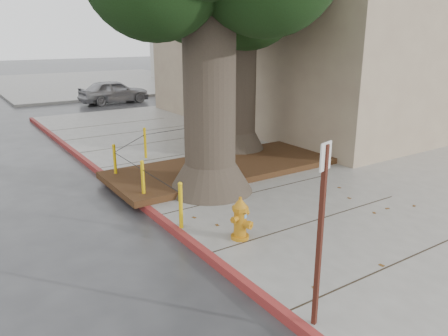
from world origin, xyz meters
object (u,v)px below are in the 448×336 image
at_px(fire_hydrant, 240,219).
at_px(car_red, 216,83).
at_px(car_silver, 114,91).
at_px(signpost, 321,227).

relative_size(fire_hydrant, car_red, 0.20).
xyz_separation_m(fire_hydrant, car_silver, (4.31, 18.44, 0.12)).
bearing_deg(car_silver, signpost, 164.12).
relative_size(signpost, car_silver, 0.62).
relative_size(car_silver, car_red, 0.96).
bearing_deg(car_red, car_silver, 100.24).
height_order(signpost, car_red, signpost).
bearing_deg(signpost, car_silver, 60.08).
xyz_separation_m(signpost, car_red, (12.23, 21.59, -0.86)).
bearing_deg(car_silver, fire_hydrant, 164.24).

